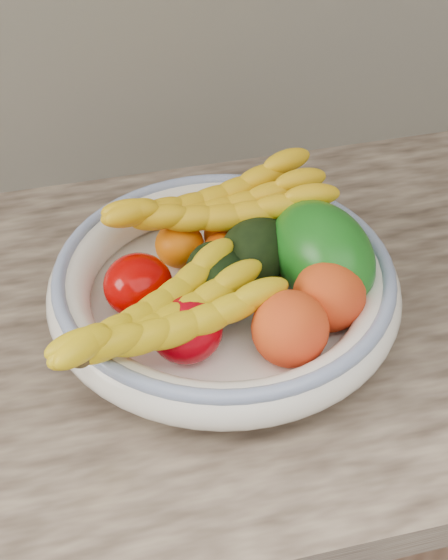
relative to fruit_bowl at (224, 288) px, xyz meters
The scene contains 15 objects.
kitchen_counter 0.49m from the fruit_bowl, 90.00° to the left, with size 2.44×0.66×1.40m.
fruit_bowl is the anchor object (origin of this frame).
clementine_back_left 0.09m from the fruit_bowl, 112.49° to the left, with size 0.06×0.06×0.05m, color orange.
clementine_back_right 0.10m from the fruit_bowl, 62.72° to the left, with size 0.05×0.05×0.04m, color #DF5804.
clementine_back_mid 0.06m from the fruit_bowl, 76.92° to the left, with size 0.05×0.05×0.04m, color #E15204.
clementine_extra 0.09m from the fruit_bowl, 73.02° to the left, with size 0.06×0.06×0.05m, color #F26005.
tomato_left 0.09m from the fruit_bowl, behind, with size 0.08×0.08×0.07m, color #AA0100.
tomato_near_left 0.09m from the fruit_bowl, 130.07° to the right, with size 0.08×0.08×0.07m, color #A6000D.
avocado_center 0.02m from the fruit_bowl, behind, with size 0.07×0.10×0.07m, color black.
avocado_right 0.06m from the fruit_bowl, 36.59° to the left, with size 0.08×0.11×0.08m, color black.
green_mango 0.12m from the fruit_bowl, ahead, with size 0.10×0.15×0.11m, color #105910.
peach_front 0.11m from the fruit_bowl, 64.99° to the right, with size 0.08×0.08×0.08m, color orange.
peach_right 0.12m from the fruit_bowl, 31.49° to the right, with size 0.08×0.08×0.08m, color orange.
banana_bunch_back 0.10m from the fruit_bowl, 81.08° to the left, with size 0.28×0.11×0.08m, color gold, non-canonical shape.
banana_bunch_front 0.11m from the fruit_bowl, 137.51° to the right, with size 0.27×0.11×0.08m, color yellow, non-canonical shape.
Camera 1 is at (-0.17, 0.97, 1.57)m, focal length 55.00 mm.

